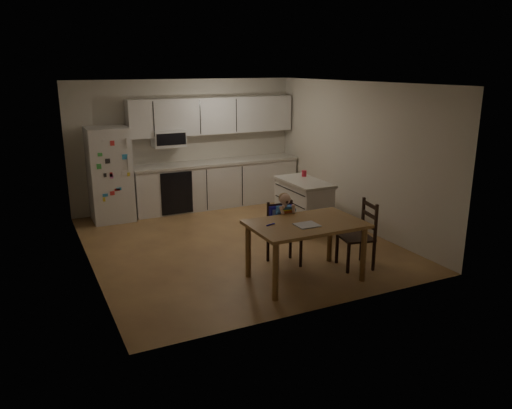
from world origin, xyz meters
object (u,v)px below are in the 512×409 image
object	(u,v)px
dining_table	(306,230)
chair_booster	(283,221)
chair_side	(362,230)
refrigerator	(110,174)
kitchen_island	(303,204)
red_cup	(304,173)

from	to	relation	value
dining_table	chair_booster	size ratio (longest dim) A/B	1.40
dining_table	chair_side	distance (m)	0.95
refrigerator	chair_booster	bearing A→B (deg)	-60.65
refrigerator	chair_booster	size ratio (longest dim) A/B	1.63
kitchen_island	dining_table	distance (m)	2.19
red_cup	dining_table	world-z (taller)	red_cup
refrigerator	red_cup	size ratio (longest dim) A/B	15.88
chair_side	red_cup	bearing A→B (deg)	-177.74
red_cup	dining_table	xyz separation A→B (m)	(-1.27, -2.16, -0.22)
kitchen_island	dining_table	size ratio (longest dim) A/B	0.79
refrigerator	chair_booster	distance (m)	3.70
red_cup	chair_booster	world-z (taller)	chair_booster
kitchen_island	red_cup	distance (m)	0.58
kitchen_island	chair_booster	world-z (taller)	chair_booster
chair_booster	dining_table	bearing A→B (deg)	-84.90
refrigerator	red_cup	distance (m)	3.50
dining_table	chair_side	world-z (taller)	chair_side
refrigerator	chair_side	distance (m)	4.70
kitchen_island	chair_side	world-z (taller)	chair_side
dining_table	chair_side	size ratio (longest dim) A/B	1.54
chair_booster	chair_side	distance (m)	1.11
red_cup	chair_side	world-z (taller)	red_cup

